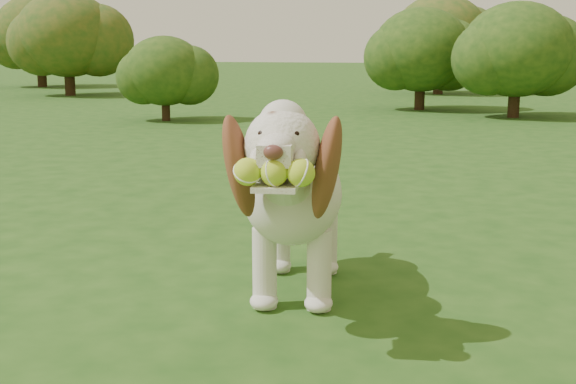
# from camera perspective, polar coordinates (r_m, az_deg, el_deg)

# --- Properties ---
(ground) EXTENTS (80.00, 80.00, 0.00)m
(ground) POSITION_cam_1_polar(r_m,az_deg,el_deg) (3.06, 12.11, -7.86)
(ground) COLOR #1F4814
(ground) RESTS_ON ground
(dog) EXTENTS (0.50, 1.27, 0.83)m
(dog) POSITION_cam_1_polar(r_m,az_deg,el_deg) (2.84, 0.59, 0.12)
(dog) COLOR silver
(dog) RESTS_ON ground
(shrub_a) EXTENTS (1.09, 1.09, 1.13)m
(shrub_a) POSITION_cam_1_polar(r_m,az_deg,el_deg) (9.91, -9.72, 9.41)
(shrub_a) COLOR #382314
(shrub_a) RESTS_ON ground
(shrub_e) EXTENTS (1.98, 1.98, 2.05)m
(shrub_e) POSITION_cam_1_polar(r_m,az_deg,el_deg) (15.40, -17.06, 11.78)
(shrub_e) COLOR #382314
(shrub_e) RESTS_ON ground
(shrub_c) EXTENTS (1.55, 1.55, 1.60)m
(shrub_c) POSITION_cam_1_polar(r_m,az_deg,el_deg) (10.68, 17.65, 10.67)
(shrub_c) COLOR #382314
(shrub_c) RESTS_ON ground
(shrub_i) EXTENTS (1.96, 1.96, 2.03)m
(shrub_i) POSITION_cam_1_polar(r_m,az_deg,el_deg) (15.54, 11.93, 11.99)
(shrub_i) COLOR #382314
(shrub_i) RESTS_ON ground
(shrub_g) EXTENTS (2.13, 2.13, 2.20)m
(shrub_g) POSITION_cam_1_polar(r_m,az_deg,el_deg) (18.86, -19.07, 11.80)
(shrub_g) COLOR #382314
(shrub_g) RESTS_ON ground
(shrub_b) EXTENTS (1.53, 1.53, 1.58)m
(shrub_b) POSITION_cam_1_polar(r_m,az_deg,el_deg) (11.62, 10.49, 10.99)
(shrub_b) COLOR #382314
(shrub_b) RESTS_ON ground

